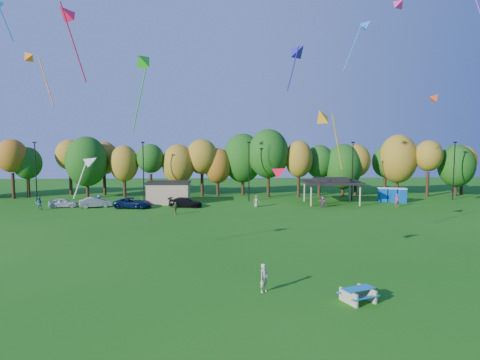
{
  "coord_description": "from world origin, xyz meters",
  "views": [
    {
      "loc": [
        -2.0,
        -24.97,
        9.35
      ],
      "look_at": [
        -0.75,
        6.0,
        6.44
      ],
      "focal_mm": 32.0,
      "sensor_mm": 36.0,
      "label": 1
    }
  ],
  "objects_px": {
    "picnic_table": "(358,294)",
    "car_d": "(185,202)",
    "porta_potties": "(392,195)",
    "car_a": "(63,203)",
    "car_b": "(96,202)",
    "kite_flyer": "(264,278)",
    "car_c": "(133,203)"
  },
  "relations": [
    {
      "from": "kite_flyer",
      "to": "car_d",
      "type": "xyz_separation_m",
      "value": [
        -7.75,
        33.81,
        -0.21
      ]
    },
    {
      "from": "porta_potties",
      "to": "picnic_table",
      "type": "distance_m",
      "value": 43.05
    },
    {
      "from": "car_a",
      "to": "car_d",
      "type": "distance_m",
      "value": 16.96
    },
    {
      "from": "car_a",
      "to": "car_d",
      "type": "relative_size",
      "value": 0.82
    },
    {
      "from": "porta_potties",
      "to": "car_a",
      "type": "relative_size",
      "value": 0.98
    },
    {
      "from": "car_a",
      "to": "car_b",
      "type": "xyz_separation_m",
      "value": [
        4.5,
        -0.16,
        0.07
      ]
    },
    {
      "from": "porta_potties",
      "to": "kite_flyer",
      "type": "height_order",
      "value": "porta_potties"
    },
    {
      "from": "porta_potties",
      "to": "car_d",
      "type": "distance_m",
      "value": 30.97
    },
    {
      "from": "kite_flyer",
      "to": "car_b",
      "type": "xyz_separation_m",
      "value": [
        -20.21,
        34.06,
        -0.16
      ]
    },
    {
      "from": "picnic_table",
      "to": "car_b",
      "type": "relative_size",
      "value": 0.54
    },
    {
      "from": "car_d",
      "to": "picnic_table",
      "type": "bearing_deg",
      "value": -150.93
    },
    {
      "from": "kite_flyer",
      "to": "car_c",
      "type": "distance_m",
      "value": 36.44
    },
    {
      "from": "picnic_table",
      "to": "car_d",
      "type": "bearing_deg",
      "value": 86.94
    },
    {
      "from": "porta_potties",
      "to": "car_d",
      "type": "height_order",
      "value": "porta_potties"
    },
    {
      "from": "car_a",
      "to": "car_b",
      "type": "relative_size",
      "value": 0.88
    },
    {
      "from": "picnic_table",
      "to": "car_a",
      "type": "bearing_deg",
      "value": 106.6
    },
    {
      "from": "porta_potties",
      "to": "picnic_table",
      "type": "bearing_deg",
      "value": -114.32
    },
    {
      "from": "kite_flyer",
      "to": "car_d",
      "type": "distance_m",
      "value": 34.69
    },
    {
      "from": "porta_potties",
      "to": "car_d",
      "type": "bearing_deg",
      "value": -173.37
    },
    {
      "from": "car_c",
      "to": "car_d",
      "type": "height_order",
      "value": "car_c"
    },
    {
      "from": "kite_flyer",
      "to": "car_d",
      "type": "height_order",
      "value": "kite_flyer"
    },
    {
      "from": "porta_potties",
      "to": "picnic_table",
      "type": "xyz_separation_m",
      "value": [
        -17.73,
        -39.23,
        -0.62
      ]
    },
    {
      "from": "car_a",
      "to": "car_d",
      "type": "bearing_deg",
      "value": -101.19
    },
    {
      "from": "porta_potties",
      "to": "car_b",
      "type": "height_order",
      "value": "porta_potties"
    },
    {
      "from": "car_c",
      "to": "car_d",
      "type": "xyz_separation_m",
      "value": [
        7.13,
        0.55,
        -0.04
      ]
    },
    {
      "from": "car_b",
      "to": "kite_flyer",
      "type": "bearing_deg",
      "value": -168.16
    },
    {
      "from": "picnic_table",
      "to": "car_d",
      "type": "distance_m",
      "value": 37.96
    },
    {
      "from": "picnic_table",
      "to": "car_a",
      "type": "height_order",
      "value": "car_a"
    },
    {
      "from": "car_c",
      "to": "porta_potties",
      "type": "bearing_deg",
      "value": -76.73
    },
    {
      "from": "porta_potties",
      "to": "car_c",
      "type": "bearing_deg",
      "value": -173.79
    },
    {
      "from": "picnic_table",
      "to": "car_d",
      "type": "relative_size",
      "value": 0.51
    },
    {
      "from": "kite_flyer",
      "to": "car_b",
      "type": "bearing_deg",
      "value": 76.74
    }
  ]
}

